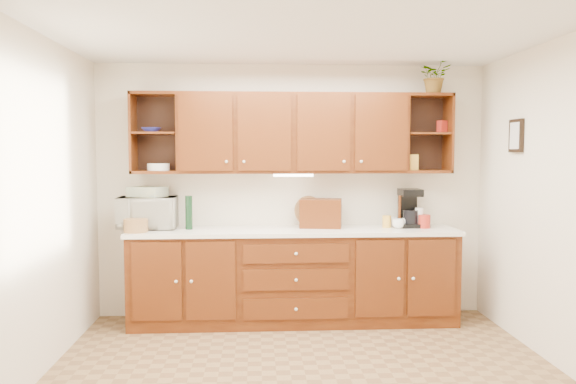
{
  "coord_description": "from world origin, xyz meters",
  "views": [
    {
      "loc": [
        -0.37,
        -4.07,
        1.7
      ],
      "look_at": [
        -0.07,
        1.15,
        1.33
      ],
      "focal_mm": 35.0,
      "sensor_mm": 36.0,
      "label": 1
    }
  ],
  "objects": [
    {
      "name": "back_wall",
      "position": [
        0.0,
        1.75,
        1.3
      ],
      "size": [
        4.0,
        0.0,
        4.0
      ],
      "primitive_type": "plane",
      "rotation": [
        1.57,
        0.0,
        0.0
      ],
      "color": "beige",
      "rests_on": "floor"
    },
    {
      "name": "canister_yellow",
      "position": [
        0.95,
        1.51,
        1.0
      ],
      "size": [
        0.11,
        0.11,
        0.12
      ],
      "primitive_type": "cylinder",
      "rotation": [
        0.0,
        0.0,
        -0.27
      ],
      "color": "gold",
      "rests_on": "countertop"
    },
    {
      "name": "floor",
      "position": [
        0.0,
        0.0,
        0.0
      ],
      "size": [
        4.0,
        4.0,
        0.0
      ],
      "primitive_type": "plane",
      "color": "olive",
      "rests_on": "ground"
    },
    {
      "name": "undercabinet_light",
      "position": [
        0.0,
        1.53,
        1.47
      ],
      "size": [
        0.4,
        0.05,
        0.02
      ],
      "primitive_type": "cube",
      "color": "white",
      "rests_on": "upper_cabinets"
    },
    {
      "name": "bowl_stack",
      "position": [
        -1.4,
        1.56,
        1.92
      ],
      "size": [
        0.22,
        0.22,
        0.04
      ],
      "primitive_type": "imported",
      "rotation": [
        0.0,
        0.0,
        -0.23
      ],
      "color": "navy",
      "rests_on": "upper_cabinets"
    },
    {
      "name": "bread_box",
      "position": [
        0.28,
        1.55,
        1.08
      ],
      "size": [
        0.45,
        0.33,
        0.29
      ],
      "primitive_type": "cube",
      "rotation": [
        0.0,
        0.0,
        -0.17
      ],
      "color": "#3E1607",
      "rests_on": "countertop"
    },
    {
      "name": "canister_red",
      "position": [
        1.31,
        1.44,
        1.01
      ],
      "size": [
        0.12,
        0.12,
        0.13
      ],
      "primitive_type": "cylinder",
      "rotation": [
        0.0,
        0.0,
        0.02
      ],
      "color": "#A52418",
      "rests_on": "countertop"
    },
    {
      "name": "countertop",
      "position": [
        0.0,
        1.44,
        0.92
      ],
      "size": [
        3.24,
        0.64,
        0.04
      ],
      "primitive_type": "cube",
      "color": "white",
      "rests_on": "base_cabinets"
    },
    {
      "name": "coffee_maker",
      "position": [
        1.19,
        1.56,
        1.13
      ],
      "size": [
        0.21,
        0.27,
        0.39
      ],
      "rotation": [
        0.0,
        0.0,
        -0.01
      ],
      "color": "black",
      "rests_on": "countertop"
    },
    {
      "name": "pantry_box_red",
      "position": [
        1.52,
        1.57,
        1.96
      ],
      "size": [
        0.1,
        0.1,
        0.12
      ],
      "primitive_type": "cube",
      "rotation": [
        0.0,
        0.0,
        0.4
      ],
      "color": "#A52418",
      "rests_on": "upper_cabinets"
    },
    {
      "name": "right_wall",
      "position": [
        2.0,
        0.0,
        1.3
      ],
      "size": [
        0.0,
        3.5,
        3.5
      ],
      "primitive_type": "plane",
      "rotation": [
        1.57,
        0.0,
        -1.57
      ],
      "color": "beige",
      "rests_on": "floor"
    },
    {
      "name": "microwave",
      "position": [
        -1.46,
        1.58,
        1.1
      ],
      "size": [
        0.59,
        0.41,
        0.32
      ],
      "primitive_type": "imported",
      "rotation": [
        0.0,
        0.0,
        0.03
      ],
      "color": "beige",
      "rests_on": "countertop"
    },
    {
      "name": "left_wall",
      "position": [
        -2.0,
        0.0,
        1.3
      ],
      "size": [
        0.0,
        3.5,
        3.5
      ],
      "primitive_type": "plane",
      "rotation": [
        1.57,
        0.0,
        1.57
      ],
      "color": "beige",
      "rests_on": "floor"
    },
    {
      "name": "mug_tree",
      "position": [
        1.08,
        1.51,
        0.99
      ],
      "size": [
        0.27,
        0.28,
        0.32
      ],
      "rotation": [
        0.0,
        0.0,
        0.12
      ],
      "color": "#3E1607",
      "rests_on": "countertop"
    },
    {
      "name": "canister_white",
      "position": [
        1.28,
        1.51,
        1.04
      ],
      "size": [
        0.1,
        0.1,
        0.2
      ],
      "primitive_type": "cylinder",
      "rotation": [
        0.0,
        0.0,
        -0.32
      ],
      "color": "white",
      "rests_on": "countertop"
    },
    {
      "name": "ceiling",
      "position": [
        0.0,
        0.0,
        2.6
      ],
      "size": [
        4.0,
        4.0,
        0.0
      ],
      "primitive_type": "plane",
      "rotation": [
        3.14,
        0.0,
        0.0
      ],
      "color": "white",
      "rests_on": "back_wall"
    },
    {
      "name": "pantry_box_yellow",
      "position": [
        1.22,
        1.55,
        1.6
      ],
      "size": [
        0.1,
        0.08,
        0.16
      ],
      "primitive_type": "cube",
      "rotation": [
        0.0,
        0.0,
        0.13
      ],
      "color": "gold",
      "rests_on": "upper_cabinets"
    },
    {
      "name": "plate_stack",
      "position": [
        -1.34,
        1.56,
        1.56
      ],
      "size": [
        0.28,
        0.28,
        0.07
      ],
      "primitive_type": "cylinder",
      "rotation": [
        0.0,
        0.0,
        -0.35
      ],
      "color": "white",
      "rests_on": "upper_cabinets"
    },
    {
      "name": "framed_picture",
      "position": [
        1.98,
        0.9,
        1.85
      ],
      "size": [
        0.03,
        0.24,
        0.3
      ],
      "primitive_type": "cube",
      "color": "black",
      "rests_on": "right_wall"
    },
    {
      "name": "wine_bottle",
      "position": [
        -1.04,
        1.48,
        1.11
      ],
      "size": [
        0.07,
        0.07,
        0.33
      ],
      "primitive_type": "cylinder",
      "rotation": [
        0.0,
        0.0,
        -0.07
      ],
      "color": "black",
      "rests_on": "countertop"
    },
    {
      "name": "towel_stack",
      "position": [
        -1.46,
        1.58,
        1.31
      ],
      "size": [
        0.4,
        0.36,
        0.1
      ],
      "primitive_type": "cube",
      "rotation": [
        0.0,
        0.0,
        -0.39
      ],
      "color": "#E6D06C",
      "rests_on": "microwave"
    },
    {
      "name": "woven_tray",
      "position": [
        0.17,
        1.65,
        0.95
      ],
      "size": [
        0.33,
        0.18,
        0.31
      ],
      "primitive_type": "cylinder",
      "rotation": [
        1.36,
        0.0,
        0.33
      ],
      "color": "#9F7042",
      "rests_on": "countertop"
    },
    {
      "name": "upper_cabinets",
      "position": [
        0.01,
        1.59,
        1.89
      ],
      "size": [
        3.2,
        0.33,
        0.8
      ],
      "color": "#3E1607",
      "rests_on": "back_wall"
    },
    {
      "name": "base_cabinets",
      "position": [
        0.0,
        1.45,
        0.45
      ],
      "size": [
        3.2,
        0.6,
        0.9
      ],
      "primitive_type": "cube",
      "color": "#3E1607",
      "rests_on": "floor"
    },
    {
      "name": "wicker_basket",
      "position": [
        -1.52,
        1.31,
        1.0
      ],
      "size": [
        0.25,
        0.25,
        0.13
      ],
      "primitive_type": "cylinder",
      "rotation": [
        0.0,
        0.0,
        -0.1
      ],
      "color": "#9F7042",
      "rests_on": "countertop"
    },
    {
      "name": "potted_plant",
      "position": [
        1.42,
        1.52,
        2.46
      ],
      "size": [
        0.35,
        0.32,
        0.34
      ],
      "primitive_type": "imported",
      "rotation": [
        0.0,
        0.0,
        -0.19
      ],
      "color": "#999999",
      "rests_on": "upper_cabinets"
    }
  ]
}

